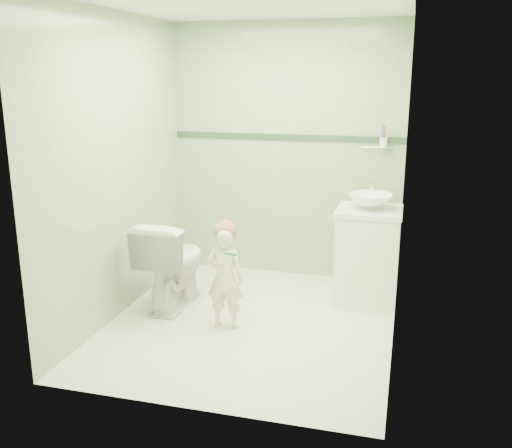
% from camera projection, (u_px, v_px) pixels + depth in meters
% --- Properties ---
extents(ground, '(2.50, 2.50, 0.00)m').
position_uv_depth(ground, '(251.00, 323.00, 4.54)').
color(ground, white).
rests_on(ground, ground).
extents(room_shell, '(2.50, 2.54, 2.40)m').
position_uv_depth(room_shell, '(251.00, 174.00, 4.23)').
color(room_shell, '#8CB17D').
rests_on(room_shell, ground).
extents(trim_stripe, '(2.20, 0.02, 0.05)m').
position_uv_depth(trim_stripe, '(286.00, 137.00, 5.35)').
color(trim_stripe, '#2A472B').
rests_on(trim_stripe, room_shell).
extents(vanity, '(0.52, 0.50, 0.80)m').
position_uv_depth(vanity, '(367.00, 257.00, 4.88)').
color(vanity, white).
rests_on(vanity, ground).
extents(counter, '(0.54, 0.52, 0.04)m').
position_uv_depth(counter, '(370.00, 211.00, 4.77)').
color(counter, white).
rests_on(counter, vanity).
extents(basin, '(0.37, 0.37, 0.13)m').
position_uv_depth(basin, '(370.00, 201.00, 4.75)').
color(basin, white).
rests_on(basin, counter).
extents(faucet, '(0.03, 0.13, 0.18)m').
position_uv_depth(faucet, '(372.00, 188.00, 4.90)').
color(faucet, silver).
rests_on(faucet, counter).
extents(cup_holder, '(0.26, 0.07, 0.21)m').
position_uv_depth(cup_holder, '(383.00, 143.00, 5.07)').
color(cup_holder, silver).
rests_on(cup_holder, room_shell).
extents(toilet, '(0.45, 0.76, 0.77)m').
position_uv_depth(toilet, '(173.00, 262.00, 4.80)').
color(toilet, white).
rests_on(toilet, ground).
extents(toddler, '(0.30, 0.21, 0.80)m').
position_uv_depth(toddler, '(225.00, 278.00, 4.39)').
color(toddler, beige).
rests_on(toddler, ground).
extents(hair_cap, '(0.18, 0.18, 0.18)m').
position_uv_depth(hair_cap, '(225.00, 232.00, 4.32)').
color(hair_cap, '#A16D43').
rests_on(hair_cap, toddler).
extents(teal_toothbrush, '(0.11, 0.13, 0.08)m').
position_uv_depth(teal_toothbrush, '(230.00, 253.00, 4.19)').
color(teal_toothbrush, '#017C63').
rests_on(teal_toothbrush, toddler).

